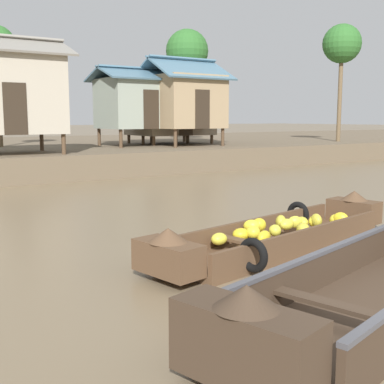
{
  "coord_description": "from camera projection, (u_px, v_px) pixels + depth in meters",
  "views": [
    {
      "loc": [
        -5.41,
        -2.79,
        2.31
      ],
      "look_at": [
        0.4,
        5.88,
        0.78
      ],
      "focal_mm": 47.52,
      "sensor_mm": 36.0,
      "label": 1
    }
  ],
  "objects": [
    {
      "name": "palm_tree_far",
      "position": [
        342.0,
        45.0,
        28.93
      ],
      "size": [
        2.2,
        2.2,
        6.65
      ],
      "color": "brown",
      "rests_on": "riverbank_strip"
    },
    {
      "name": "stilt_house_mid_left",
      "position": [
        137.0,
        102.0,
        24.65
      ],
      "size": [
        4.06,
        3.33,
        3.79
      ],
      "color": "#4C3826",
      "rests_on": "riverbank_strip"
    },
    {
      "name": "ground_plane",
      "position": [
        96.0,
        203.0,
        13.82
      ],
      "size": [
        300.0,
        300.0,
        0.0
      ],
      "primitive_type": "plane",
      "color": "#726047"
    },
    {
      "name": "stilt_house_mid_right",
      "position": [
        182.0,
        101.0,
        25.0
      ],
      "size": [
        3.82,
        3.98,
        4.28
      ],
      "color": "#4C3826",
      "rests_on": "riverbank_strip"
    },
    {
      "name": "stilt_house_left",
      "position": [
        3.0,
        92.0,
        18.77
      ],
      "size": [
        4.63,
        3.52,
        4.37
      ],
      "color": "#4C3826",
      "rests_on": "riverbank_strip"
    },
    {
      "name": "palm_tree_mid",
      "position": [
        187.0,
        52.0,
        28.86
      ],
      "size": [
        2.42,
        2.42,
        6.34
      ],
      "color": "brown",
      "rests_on": "riverbank_strip"
    },
    {
      "name": "stilt_house_right",
      "position": [
        170.0,
        107.0,
        26.82
      ],
      "size": [
        4.64,
        3.59,
        3.87
      ],
      "color": "#4C3826",
      "rests_on": "riverbank_strip"
    },
    {
      "name": "viewer_boat",
      "position": [
        371.0,
        287.0,
        6.05
      ],
      "size": [
        5.69,
        2.59,
        0.97
      ],
      "color": "#3D2D21",
      "rests_on": "ground"
    },
    {
      "name": "banana_boat",
      "position": [
        280.0,
        234.0,
        9.02
      ],
      "size": [
        5.86,
        2.47,
        0.78
      ],
      "color": "brown",
      "rests_on": "ground"
    }
  ]
}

